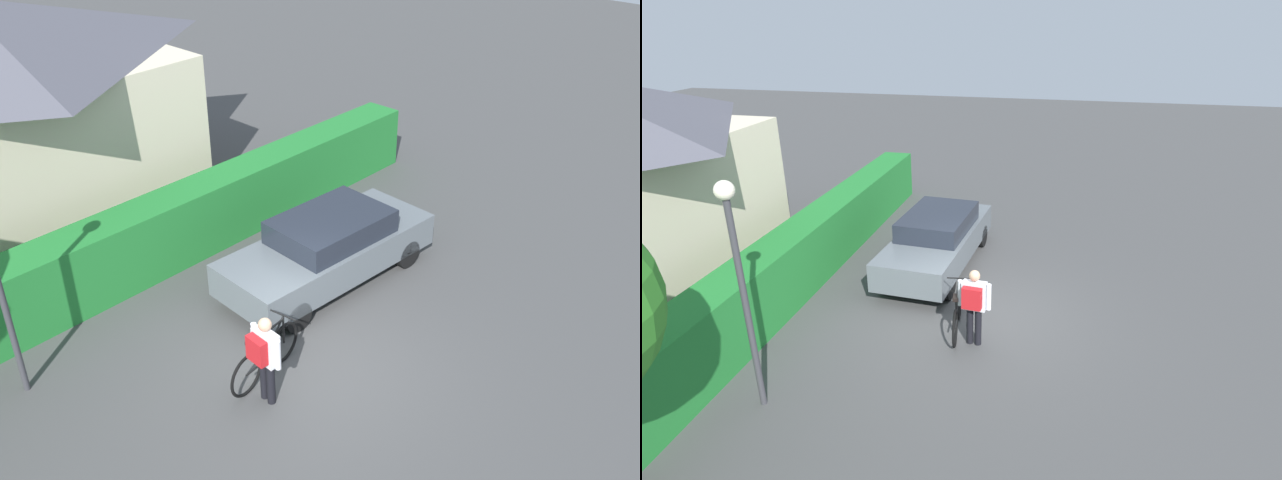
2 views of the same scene
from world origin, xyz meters
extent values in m
plane|color=#434343|center=(0.00, 0.00, 0.00)|extent=(60.00, 60.00, 0.00)
cube|color=#1F742D|center=(0.00, 4.24, 0.71)|extent=(14.74, 0.90, 1.43)
cube|color=slate|center=(2.08, 1.46, 0.61)|extent=(4.47, 1.95, 0.64)
cube|color=#1E232D|center=(2.17, 1.45, 1.16)|extent=(2.26, 1.60, 0.45)
cylinder|color=black|center=(3.61, 2.11, 0.29)|extent=(0.59, 0.22, 0.58)
cylinder|color=black|center=(3.51, 0.62, 0.29)|extent=(0.59, 0.22, 0.58)
cylinder|color=black|center=(0.64, 2.30, 0.29)|extent=(0.59, 0.22, 0.58)
cylinder|color=black|center=(0.54, 0.81, 0.29)|extent=(0.59, 0.22, 0.58)
torus|color=black|center=(-0.18, 0.40, 0.36)|extent=(0.73, 0.15, 0.73)
torus|color=black|center=(-1.14, 0.27, 0.36)|extent=(0.73, 0.15, 0.73)
cylinder|color=black|center=(-0.48, 0.36, 0.62)|extent=(0.62, 0.12, 0.57)
cylinder|color=black|center=(-0.86, 0.30, 0.62)|extent=(0.22, 0.07, 0.56)
cylinder|color=black|center=(-0.59, 0.34, 0.86)|extent=(0.73, 0.14, 0.05)
cylinder|color=black|center=(-0.95, 0.29, 0.35)|extent=(0.37, 0.09, 0.05)
cylinder|color=black|center=(-0.18, 0.40, 0.63)|extent=(0.04, 0.04, 0.53)
cube|color=black|center=(-0.96, 0.29, 0.92)|extent=(0.23, 0.13, 0.06)
cylinder|color=black|center=(-0.18, 0.40, 0.92)|extent=(0.10, 0.50, 0.03)
cylinder|color=black|center=(-1.00, 0.01, 0.38)|extent=(0.13, 0.13, 0.77)
cylinder|color=black|center=(-1.01, -0.15, 0.38)|extent=(0.13, 0.13, 0.77)
cube|color=silver|center=(-1.01, -0.07, 1.04)|extent=(0.24, 0.46, 0.54)
sphere|color=tan|center=(-1.01, -0.07, 1.44)|extent=(0.21, 0.21, 0.21)
cylinder|color=silver|center=(-0.99, 0.20, 1.05)|extent=(0.09, 0.09, 0.52)
cylinder|color=silver|center=(-1.03, -0.35, 1.05)|extent=(0.09, 0.09, 0.52)
cube|color=red|center=(-1.17, -0.06, 1.07)|extent=(0.19, 0.37, 0.41)
cylinder|color=#38383D|center=(-3.40, 2.91, 1.74)|extent=(0.10, 0.10, 3.49)
camera|label=1|loc=(-6.54, -6.17, 7.74)|focal=39.92mm
camera|label=2|loc=(-9.33, -1.69, 5.82)|focal=29.66mm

